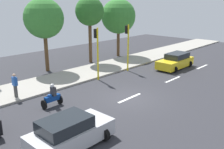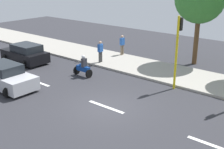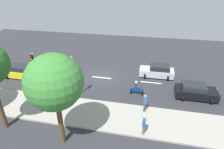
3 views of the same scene
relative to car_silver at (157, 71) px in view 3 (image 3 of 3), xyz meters
The scene contains 16 objects.
ground_plane 6.91m from the car_silver, 74.83° to the right, with size 40.00×60.00×0.10m, color #2D2D33.
sidewalk 11.03m from the car_silver, 37.00° to the right, with size 4.00×60.00×0.15m, color #9E998E.
lane_stripe_far_north 18.73m from the car_silver, 84.49° to the right, with size 0.20×2.40×0.01m, color white.
lane_stripe_north 12.78m from the car_silver, 81.90° to the right, with size 0.20×2.40×0.01m, color white.
lane_stripe_mid 6.90m from the car_silver, 74.83° to the right, with size 0.20×2.40×0.01m, color white.
lane_stripe_south 2.03m from the car_silver, 19.28° to the right, with size 0.20×2.40×0.01m, color white.
lane_stripe_far_south 5.71m from the car_silver, 71.50° to the left, with size 0.20×2.40×0.01m, color white.
car_silver is the anchor object (origin of this frame).
car_yellow_cab 16.68m from the car_silver, 77.36° to the right, with size 2.25×4.59×1.52m.
car_black 5.49m from the car_silver, 43.23° to the left, with size 2.32×4.00×1.52m.
motorcycle 5.06m from the car_silver, 24.70° to the right, with size 0.60×1.30×1.53m.
pedestrian_near_signal 7.61m from the car_silver, ahead, with size 0.40×0.24×1.69m.
pedestrian_by_tree 10.45m from the car_silver, ahead, with size 0.40×0.24×1.69m.
traffic_light_corner 10.73m from the car_silver, 50.73° to the right, with size 0.49×0.24×4.50m.
traffic_light_midblock 14.03m from the car_silver, 61.36° to the right, with size 0.49×0.24×4.50m.
street_tree_north 14.68m from the car_silver, 28.80° to the right, with size 3.73×3.73×6.92m.
Camera 3 is at (19.77, 5.56, 10.75)m, focal length 30.10 mm.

